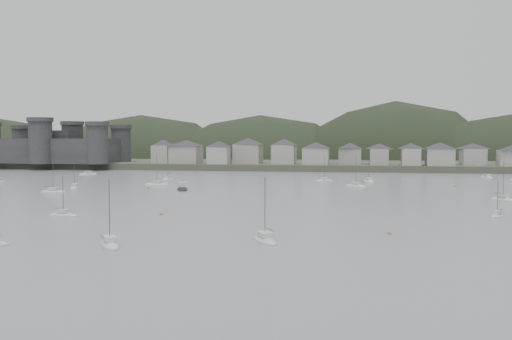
# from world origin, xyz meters

# --- Properties ---
(ground) EXTENTS (900.00, 900.00, 0.00)m
(ground) POSITION_xyz_m (0.00, 0.00, 0.00)
(ground) COLOR slate
(ground) RESTS_ON ground
(far_shore_land) EXTENTS (900.00, 250.00, 3.00)m
(far_shore_land) POSITION_xyz_m (0.00, 295.00, 1.50)
(far_shore_land) COLOR #383D2D
(far_shore_land) RESTS_ON ground
(forested_ridge) EXTENTS (851.55, 103.94, 102.57)m
(forested_ridge) POSITION_xyz_m (4.83, 269.40, -11.28)
(forested_ridge) COLOR black
(forested_ridge) RESTS_ON ground
(castle) EXTENTS (66.00, 43.00, 20.00)m
(castle) POSITION_xyz_m (-120.00, 179.80, 10.96)
(castle) COLOR #2E2E31
(castle) RESTS_ON far_shore_land
(waterfront_town) EXTENTS (451.48, 28.46, 12.92)m
(waterfront_town) POSITION_xyz_m (50.59, 183.34, 8.66)
(waterfront_town) COLOR #9F9D91
(waterfront_town) RESTS_ON far_shore_land
(sailboat_lead) EXTENTS (4.36, 5.70, 7.66)m
(sailboat_lead) POSITION_xyz_m (57.05, 26.00, 0.19)
(sailboat_lead) COLOR beige
(sailboat_lead) RESTS_ON ground
(moored_fleet) EXTENTS (244.00, 169.93, 13.25)m
(moored_fleet) POSITION_xyz_m (-4.94, 66.53, 0.18)
(moored_fleet) COLOR beige
(moored_fleet) RESTS_ON ground
(motor_launch_far) EXTENTS (5.84, 9.23, 4.06)m
(motor_launch_far) POSITION_xyz_m (-21.63, 71.90, 0.28)
(motor_launch_far) COLOR black
(motor_launch_far) RESTS_ON ground
(mooring_buoys) EXTENTS (172.54, 119.14, 0.70)m
(mooring_buoys) POSITION_xyz_m (14.67, 60.11, 0.15)
(mooring_buoys) COLOR #B8713D
(mooring_buoys) RESTS_ON ground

